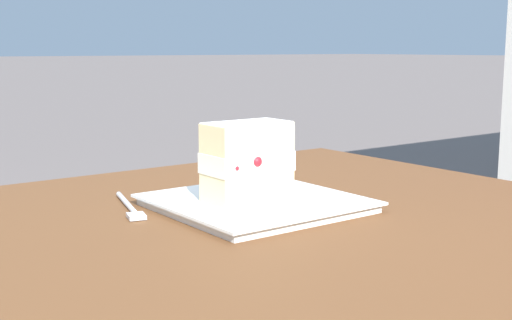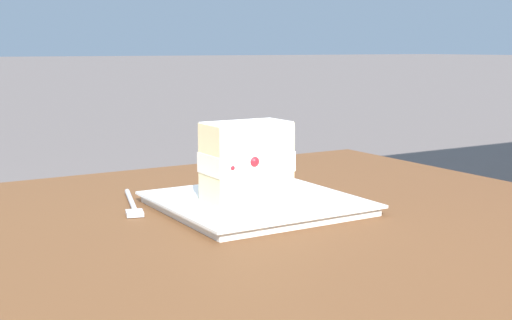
{
  "view_description": "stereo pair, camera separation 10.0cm",
  "coord_description": "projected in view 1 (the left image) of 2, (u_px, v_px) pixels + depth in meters",
  "views": [
    {
      "loc": [
        0.42,
        0.72,
        0.96
      ],
      "look_at": [
        -0.17,
        -0.07,
        0.8
      ],
      "focal_mm": 47.49,
      "sensor_mm": 36.0,
      "label": 1
    },
    {
      "loc": [
        0.34,
        0.78,
        0.96
      ],
      "look_at": [
        -0.17,
        -0.07,
        0.8
      ],
      "focal_mm": 47.49,
      "sensor_mm": 36.0,
      "label": 2
    }
  ],
  "objects": [
    {
      "name": "dessert_fork",
      "position": [
        130.0,
        207.0,
        1.01
      ],
      "size": [
        0.06,
        0.17,
        0.01
      ],
      "color": "silver",
      "rests_on": "patio_table"
    },
    {
      "name": "patio_table",
      "position": [
        182.0,
        310.0,
        0.87
      ],
      "size": [
        1.34,
        0.95,
        0.73
      ],
      "color": "brown",
      "rests_on": "ground"
    },
    {
      "name": "cake_slice",
      "position": [
        247.0,
        161.0,
        0.99
      ],
      "size": [
        0.13,
        0.08,
        0.12
      ],
      "color": "beige",
      "rests_on": "dessert_plate"
    },
    {
      "name": "dessert_plate",
      "position": [
        256.0,
        203.0,
        1.01
      ],
      "size": [
        0.28,
        0.28,
        0.02
      ],
      "color": "white",
      "rests_on": "patio_table"
    }
  ]
}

